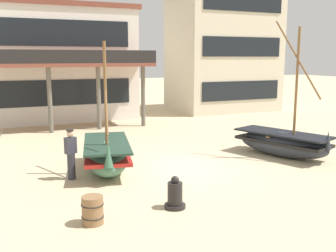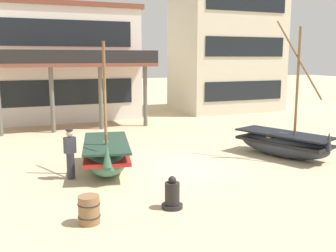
{
  "view_description": "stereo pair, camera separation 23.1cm",
  "coord_description": "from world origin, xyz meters",
  "px_view_note": "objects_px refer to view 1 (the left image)",
  "views": [
    {
      "loc": [
        -5.92,
        -12.64,
        4.01
      ],
      "look_at": [
        0.0,
        1.0,
        1.4
      ],
      "focal_mm": 41.97,
      "sensor_mm": 36.0,
      "label": 1
    },
    {
      "loc": [
        -5.7,
        -12.73,
        4.01
      ],
      "look_at": [
        0.0,
        1.0,
        1.4
      ],
      "focal_mm": 41.97,
      "sensor_mm": 36.0,
      "label": 2
    }
  ],
  "objects_px": {
    "fishing_boat_centre_large": "(283,143)",
    "capstan_winch": "(175,195)",
    "fishing_boat_near_left": "(107,155)",
    "wooden_barrel": "(93,210)",
    "harbor_building_main": "(59,63)",
    "fisherman_by_hull": "(71,155)",
    "harbor_building_annex": "(223,48)"
  },
  "relations": [
    {
      "from": "fishing_boat_centre_large",
      "to": "capstan_winch",
      "type": "height_order",
      "value": "fishing_boat_centre_large"
    },
    {
      "from": "fishing_boat_near_left",
      "to": "wooden_barrel",
      "type": "xyz_separation_m",
      "value": [
        -1.49,
        -4.31,
        -0.24
      ]
    },
    {
      "from": "harbor_building_main",
      "to": "fishing_boat_centre_large",
      "type": "bearing_deg",
      "value": -64.61
    },
    {
      "from": "fishing_boat_near_left",
      "to": "wooden_barrel",
      "type": "distance_m",
      "value": 4.57
    },
    {
      "from": "fisherman_by_hull",
      "to": "wooden_barrel",
      "type": "relative_size",
      "value": 2.41
    },
    {
      "from": "harbor_building_annex",
      "to": "fisherman_by_hull",
      "type": "bearing_deg",
      "value": -136.09
    },
    {
      "from": "wooden_barrel",
      "to": "harbor_building_main",
      "type": "relative_size",
      "value": 0.07
    },
    {
      "from": "wooden_barrel",
      "to": "fishing_boat_near_left",
      "type": "bearing_deg",
      "value": 70.94
    },
    {
      "from": "harbor_building_annex",
      "to": "wooden_barrel",
      "type": "bearing_deg",
      "value": -129.19
    },
    {
      "from": "capstan_winch",
      "to": "harbor_building_main",
      "type": "relative_size",
      "value": 0.09
    },
    {
      "from": "fishing_boat_near_left",
      "to": "fishing_boat_centre_large",
      "type": "relative_size",
      "value": 0.83
    },
    {
      "from": "wooden_barrel",
      "to": "harbor_building_main",
      "type": "bearing_deg",
      "value": 83.84
    },
    {
      "from": "capstan_winch",
      "to": "fishing_boat_near_left",
      "type": "bearing_deg",
      "value": 100.56
    },
    {
      "from": "fishing_boat_near_left",
      "to": "wooden_barrel",
      "type": "bearing_deg",
      "value": -109.06
    },
    {
      "from": "fishing_boat_near_left",
      "to": "harbor_building_annex",
      "type": "bearing_deg",
      "value": 45.76
    },
    {
      "from": "fishing_boat_centre_large",
      "to": "harbor_building_annex",
      "type": "relative_size",
      "value": 0.58
    },
    {
      "from": "fishing_boat_centre_large",
      "to": "harbor_building_annex",
      "type": "height_order",
      "value": "harbor_building_annex"
    },
    {
      "from": "fishing_boat_near_left",
      "to": "fisherman_by_hull",
      "type": "height_order",
      "value": "fishing_boat_near_left"
    },
    {
      "from": "fisherman_by_hull",
      "to": "wooden_barrel",
      "type": "bearing_deg",
      "value": -92.38
    },
    {
      "from": "fishing_boat_near_left",
      "to": "harbor_building_main",
      "type": "height_order",
      "value": "harbor_building_main"
    },
    {
      "from": "capstan_winch",
      "to": "wooden_barrel",
      "type": "distance_m",
      "value": 2.27
    },
    {
      "from": "fisherman_by_hull",
      "to": "capstan_winch",
      "type": "xyz_separation_m",
      "value": [
        2.11,
        -3.69,
        -0.48
      ]
    },
    {
      "from": "wooden_barrel",
      "to": "fishing_boat_centre_large",
      "type": "bearing_deg",
      "value": 22.17
    },
    {
      "from": "fishing_boat_centre_large",
      "to": "fisherman_by_hull",
      "type": "distance_m",
      "value": 8.49
    },
    {
      "from": "fishing_boat_near_left",
      "to": "harbor_building_annex",
      "type": "relative_size",
      "value": 0.48
    },
    {
      "from": "wooden_barrel",
      "to": "harbor_building_annex",
      "type": "height_order",
      "value": "harbor_building_annex"
    },
    {
      "from": "capstan_winch",
      "to": "harbor_building_annex",
      "type": "relative_size",
      "value": 0.09
    },
    {
      "from": "fishing_boat_near_left",
      "to": "harbor_building_annex",
      "type": "xyz_separation_m",
      "value": [
        12.46,
        12.8,
        4.15
      ]
    },
    {
      "from": "fishing_boat_near_left",
      "to": "harbor_building_annex",
      "type": "distance_m",
      "value": 18.33
    },
    {
      "from": "capstan_winch",
      "to": "harbor_building_annex",
      "type": "height_order",
      "value": "harbor_building_annex"
    },
    {
      "from": "fisherman_by_hull",
      "to": "fishing_boat_centre_large",
      "type": "bearing_deg",
      "value": -2.11
    },
    {
      "from": "fishing_boat_centre_large",
      "to": "capstan_winch",
      "type": "relative_size",
      "value": 6.11
    }
  ]
}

